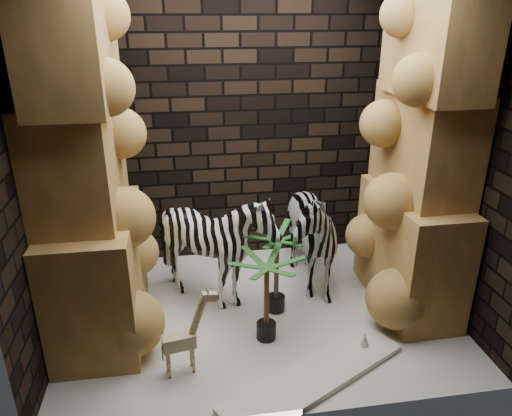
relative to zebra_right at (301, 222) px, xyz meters
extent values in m
plane|color=silver|center=(-0.49, -0.49, -0.68)|extent=(3.50, 3.50, 0.00)
plane|color=black|center=(-0.49, 0.76, 0.82)|extent=(3.50, 0.00, 3.50)
plane|color=black|center=(-0.49, -1.74, 0.82)|extent=(3.50, 0.00, 3.50)
plane|color=black|center=(-2.24, -0.49, 0.82)|extent=(0.00, 3.00, 3.00)
plane|color=black|center=(1.26, -0.49, 0.82)|extent=(0.00, 3.00, 3.00)
imported|color=white|center=(0.00, 0.00, 0.00)|extent=(0.71, 1.20, 1.36)
imported|color=white|center=(-0.86, -0.23, -0.14)|extent=(1.07, 1.28, 1.07)
cube|color=beige|center=(-0.22, -1.42, -0.66)|extent=(1.60, 1.11, 0.05)
camera|label=1|loc=(-1.13, -4.23, 1.98)|focal=33.86mm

